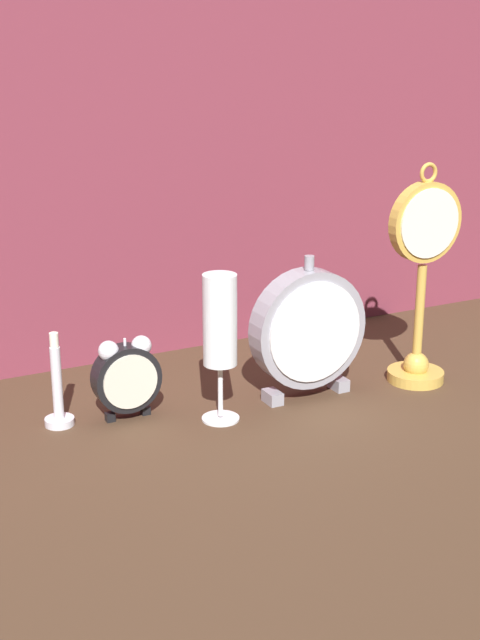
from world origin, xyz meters
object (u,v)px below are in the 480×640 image
(alarm_clock_twin_bell, at_px, (126,375))
(champagne_flute, at_px, (220,329))
(pocket_watch_on_stand, at_px, (422,282))
(mantel_clock_silver, at_px, (308,330))
(brass_candlestick, at_px, (58,396))

(alarm_clock_twin_bell, height_order, champagne_flute, champagne_flute)
(pocket_watch_on_stand, height_order, mantel_clock_silver, pocket_watch_on_stand)
(brass_candlestick, bearing_deg, champagne_flute, -22.59)
(mantel_clock_silver, relative_size, brass_candlestick, 1.60)
(pocket_watch_on_stand, bearing_deg, champagne_flute, 178.68)
(champagne_flute, bearing_deg, mantel_clock_silver, 6.12)
(champagne_flute, bearing_deg, alarm_clock_twin_bell, 150.35)
(mantel_clock_silver, height_order, champagne_flute, mantel_clock_silver)
(pocket_watch_on_stand, relative_size, brass_candlestick, 2.52)
(pocket_watch_on_stand, bearing_deg, brass_candlestick, 170.19)
(alarm_clock_twin_bell, bearing_deg, pocket_watch_on_stand, -9.17)
(mantel_clock_silver, distance_m, brass_candlestick, 0.36)
(brass_candlestick, bearing_deg, alarm_clock_twin_bell, -12.86)
(mantel_clock_silver, bearing_deg, brass_candlestick, 168.95)
(mantel_clock_silver, height_order, brass_candlestick, mantel_clock_silver)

